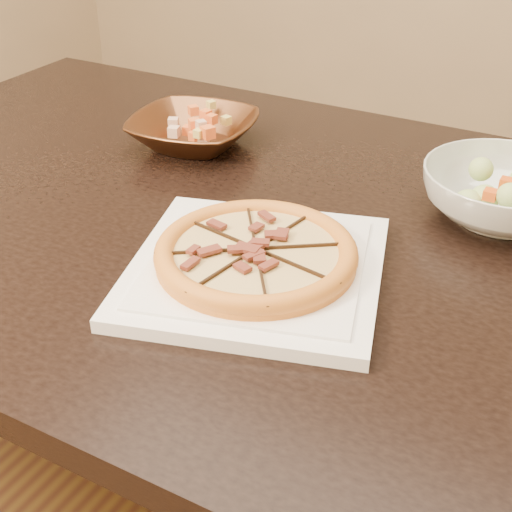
% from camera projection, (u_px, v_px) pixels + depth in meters
% --- Properties ---
extents(floor, '(4.00, 4.00, 0.02)m').
position_uv_depth(floor, '(231.00, 484.00, 1.58)').
color(floor, '#331B12').
rests_on(floor, ground).
extents(dining_table, '(1.51, 0.98, 0.75)m').
position_uv_depth(dining_table, '(233.00, 260.00, 1.12)').
color(dining_table, black).
rests_on(dining_table, floor).
extents(plate, '(0.39, 0.39, 0.02)m').
position_uv_depth(plate, '(256.00, 269.00, 0.91)').
color(plate, white).
rests_on(plate, dining_table).
extents(pizza, '(0.26, 0.26, 0.03)m').
position_uv_depth(pizza, '(256.00, 253.00, 0.89)').
color(pizza, orange).
rests_on(pizza, plate).
extents(bronze_bowl, '(0.25, 0.25, 0.05)m').
position_uv_depth(bronze_bowl, '(194.00, 131.00, 1.26)').
color(bronze_bowl, brown).
rests_on(bronze_bowl, dining_table).
extents(mixed_dish, '(0.10, 0.11, 0.03)m').
position_uv_depth(mixed_dish, '(192.00, 109.00, 1.24)').
color(mixed_dish, '#DEAC8C').
rests_on(mixed_dish, bronze_bowl).
extents(salad_bowl, '(0.28, 0.28, 0.07)m').
position_uv_depth(salad_bowl, '(504.00, 194.00, 1.03)').
color(salad_bowl, silver).
rests_on(salad_bowl, dining_table).
extents(salad, '(0.09, 0.13, 0.04)m').
position_uv_depth(salad, '(511.00, 159.00, 1.00)').
color(salad, '#D1EE94').
rests_on(salad, salad_bowl).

